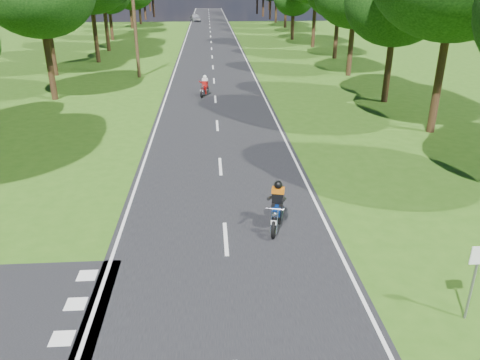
{
  "coord_description": "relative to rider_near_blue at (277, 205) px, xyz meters",
  "views": [
    {
      "loc": [
        -0.39,
        -10.47,
        7.38
      ],
      "look_at": [
        0.57,
        4.0,
        1.1
      ],
      "focal_mm": 35.0,
      "sensor_mm": 36.0,
      "label": 1
    }
  ],
  "objects": [
    {
      "name": "ground",
      "position": [
        -1.66,
        -2.7,
        -0.77
      ],
      "size": [
        160.0,
        160.0,
        0.0
      ],
      "primitive_type": "plane",
      "color": "#2D5613",
      "rests_on": "ground"
    },
    {
      "name": "rider_near_blue",
      "position": [
        0.0,
        0.0,
        0.0
      ],
      "size": [
        1.03,
        1.9,
        1.5
      ],
      "primitive_type": null,
      "rotation": [
        0.0,
        0.0,
        -0.25
      ],
      "color": "navy",
      "rests_on": "main_road"
    },
    {
      "name": "rider_far_red",
      "position": [
        -2.37,
        18.32,
        -0.07
      ],
      "size": [
        0.95,
        1.73,
        1.37
      ],
      "primitive_type": null,
      "rotation": [
        0.0,
        0.0,
        -0.26
      ],
      "color": "#9C0C0C",
      "rests_on": "main_road"
    },
    {
      "name": "road_sign",
      "position": [
        3.84,
        -4.71,
        0.57
      ],
      "size": [
        0.45,
        0.07,
        2.0
      ],
      "color": "slate",
      "rests_on": "ground"
    },
    {
      "name": "distant_car",
      "position": [
        -4.25,
        77.57,
        -0.07
      ],
      "size": [
        2.31,
        4.22,
        1.36
      ],
      "primitive_type": "imported",
      "rotation": [
        0.0,
        0.0,
        0.18
      ],
      "color": "#B0B1B7",
      "rests_on": "main_road"
    },
    {
      "name": "main_road",
      "position": [
        -1.66,
        47.3,
        -0.76
      ],
      "size": [
        7.0,
        140.0,
        0.02
      ],
      "primitive_type": "cube",
      "color": "black",
      "rests_on": "ground"
    },
    {
      "name": "telegraph_pole",
      "position": [
        -7.66,
        25.3,
        3.3
      ],
      "size": [
        1.2,
        0.26,
        8.0
      ],
      "color": "#382616",
      "rests_on": "ground"
    },
    {
      "name": "road_markings",
      "position": [
        -1.8,
        45.43,
        -0.75
      ],
      "size": [
        7.4,
        140.0,
        0.01
      ],
      "color": "silver",
      "rests_on": "main_road"
    }
  ]
}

